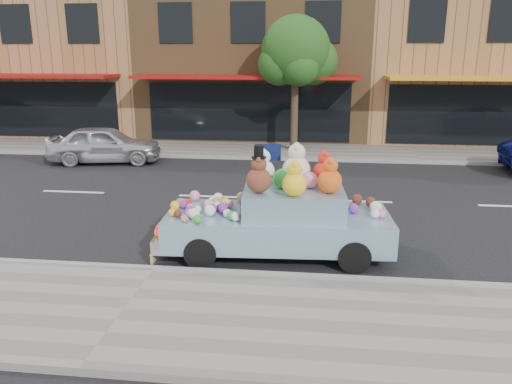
# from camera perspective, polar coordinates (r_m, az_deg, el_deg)

# --- Properties ---
(ground) EXTENTS (120.00, 120.00, 0.00)m
(ground) POSITION_cam_1_polar(r_m,az_deg,el_deg) (13.85, -5.16, -0.52)
(ground) COLOR black
(ground) RESTS_ON ground
(near_sidewalk) EXTENTS (60.00, 3.00, 0.12)m
(near_sidewalk) POSITION_cam_1_polar(r_m,az_deg,el_deg) (8.03, -14.81, -13.09)
(near_sidewalk) COLOR gray
(near_sidewalk) RESTS_ON ground
(far_sidewalk) EXTENTS (60.00, 3.00, 0.12)m
(far_sidewalk) POSITION_cam_1_polar(r_m,az_deg,el_deg) (20.07, -1.41, 4.80)
(far_sidewalk) COLOR gray
(far_sidewalk) RESTS_ON ground
(near_kerb) EXTENTS (60.00, 0.12, 0.13)m
(near_kerb) POSITION_cam_1_polar(r_m,az_deg,el_deg) (9.29, -11.47, -8.73)
(near_kerb) COLOR gray
(near_kerb) RESTS_ON ground
(far_kerb) EXTENTS (60.00, 0.12, 0.13)m
(far_kerb) POSITION_cam_1_polar(r_m,az_deg,el_deg) (18.61, -2.06, 3.95)
(far_kerb) COLOR gray
(far_kerb) RESTS_ON ground
(storefront_left) EXTENTS (10.00, 9.80, 7.30)m
(storefront_left) POSITION_cam_1_polar(r_m,az_deg,el_deg) (28.06, -21.10, 14.27)
(storefront_left) COLOR #A16D43
(storefront_left) RESTS_ON ground
(storefront_mid) EXTENTS (10.00, 9.80, 7.30)m
(storefront_mid) POSITION_cam_1_polar(r_m,az_deg,el_deg) (25.14, 0.34, 15.23)
(storefront_mid) COLOR brown
(storefront_mid) RESTS_ON ground
(storefront_right) EXTENTS (10.00, 9.80, 7.30)m
(storefront_right) POSITION_cam_1_polar(r_m,az_deg,el_deg) (26.01, 23.53, 13.99)
(storefront_right) COLOR #A16D43
(storefront_right) RESTS_ON ground
(street_tree) EXTENTS (3.00, 2.70, 5.22)m
(street_tree) POSITION_cam_1_polar(r_m,az_deg,el_deg) (19.57, 4.64, 15.19)
(street_tree) COLOR #38281C
(street_tree) RESTS_ON ground
(car_silver) EXTENTS (4.13, 2.21, 1.34)m
(car_silver) POSITION_cam_1_polar(r_m,az_deg,el_deg) (18.74, -16.89, 5.24)
(car_silver) COLOR silver
(car_silver) RESTS_ON ground
(art_car) EXTENTS (4.57, 2.00, 2.23)m
(art_car) POSITION_cam_1_polar(r_m,az_deg,el_deg) (9.72, 2.68, -2.70)
(art_car) COLOR black
(art_car) RESTS_ON ground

